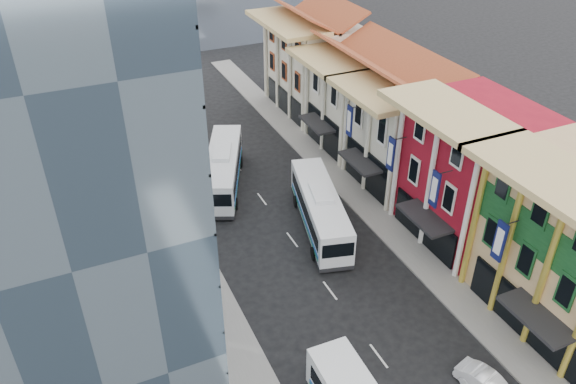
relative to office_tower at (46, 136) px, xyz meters
name	(u,v)px	position (x,y,z in m)	size (l,w,h in m)	color
sidewalk_right	(376,216)	(25.50, 3.00, -14.93)	(3.00, 90.00, 0.15)	slate
sidewalk_left	(197,265)	(8.50, 3.00, -14.93)	(3.00, 90.00, 0.15)	slate
shophouse_red	(472,173)	(31.00, -2.00, -9.00)	(8.00, 10.00, 12.00)	maroon
shophouse_cream_near	(405,136)	(31.00, 7.50, -10.00)	(8.00, 9.00, 10.00)	beige
shophouse_cream_mid	(358,102)	(31.00, 16.50, -10.00)	(8.00, 9.00, 10.00)	beige
shophouse_cream_far	(315,66)	(31.00, 27.00, -9.50)	(8.00, 12.00, 11.00)	beige
office_tower	(46,136)	(0.00, 0.00, 0.00)	(12.00, 26.00, 30.00)	#43576A
office_block_far	(57,109)	(1.00, 23.00, -8.00)	(10.00, 18.00, 14.00)	gray
bus_left_far	(223,168)	(14.51, 13.78, -12.98)	(2.95, 12.61, 4.05)	silver
bus_right	(320,209)	(19.92, 3.55, -12.98)	(2.94, 12.57, 4.03)	white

